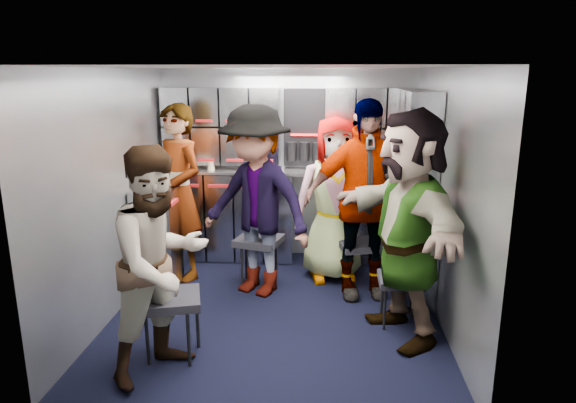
# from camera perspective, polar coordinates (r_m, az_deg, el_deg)

# --- Properties ---
(floor) EXTENTS (3.00, 3.00, 0.00)m
(floor) POSITION_cam_1_polar(r_m,az_deg,el_deg) (4.68, -1.29, -11.97)
(floor) COLOR black
(floor) RESTS_ON ground
(wall_back) EXTENTS (2.80, 0.04, 2.10)m
(wall_back) POSITION_cam_1_polar(r_m,az_deg,el_deg) (5.78, 0.10, 4.13)
(wall_back) COLOR #8F949C
(wall_back) RESTS_ON ground
(wall_left) EXTENTS (0.04, 3.00, 2.10)m
(wall_left) POSITION_cam_1_polar(r_m,az_deg,el_deg) (4.66, -18.75, 0.90)
(wall_left) COLOR #8F949C
(wall_left) RESTS_ON ground
(wall_right) EXTENTS (0.04, 3.00, 2.10)m
(wall_right) POSITION_cam_1_polar(r_m,az_deg,el_deg) (4.41, 17.06, 0.28)
(wall_right) COLOR #8F949C
(wall_right) RESTS_ON ground
(ceiling) EXTENTS (2.80, 3.00, 0.02)m
(ceiling) POSITION_cam_1_polar(r_m,az_deg,el_deg) (4.19, -1.46, 14.71)
(ceiling) COLOR silver
(ceiling) RESTS_ON wall_back
(cart_bank_back) EXTENTS (2.68, 0.38, 0.99)m
(cart_bank_back) POSITION_cam_1_polar(r_m,az_deg,el_deg) (5.70, -0.06, -1.74)
(cart_bank_back) COLOR gray
(cart_bank_back) RESTS_ON ground
(cart_bank_left) EXTENTS (0.38, 0.76, 0.99)m
(cart_bank_left) POSITION_cam_1_polar(r_m,az_deg,el_deg) (5.24, -13.80, -3.62)
(cart_bank_left) COLOR gray
(cart_bank_left) RESTS_ON ground
(counter) EXTENTS (2.68, 0.42, 0.03)m
(counter) POSITION_cam_1_polar(r_m,az_deg,el_deg) (5.58, -0.06, 3.40)
(counter) COLOR #B0B3B8
(counter) RESTS_ON cart_bank_back
(locker_bank_back) EXTENTS (2.68, 0.28, 0.82)m
(locker_bank_back) POSITION_cam_1_polar(r_m,az_deg,el_deg) (5.57, -0.01, 8.32)
(locker_bank_back) COLOR gray
(locker_bank_back) RESTS_ON wall_back
(locker_bank_right) EXTENTS (0.28, 1.00, 0.82)m
(locker_bank_right) POSITION_cam_1_polar(r_m,az_deg,el_deg) (4.98, 14.02, 7.19)
(locker_bank_right) COLOR gray
(locker_bank_right) RESTS_ON wall_right
(right_cabinet) EXTENTS (0.28, 1.20, 1.00)m
(right_cabinet) POSITION_cam_1_polar(r_m,az_deg,el_deg) (5.09, 13.53, -4.07)
(right_cabinet) COLOR gray
(right_cabinet) RESTS_ON ground
(coffee_niche) EXTENTS (0.46, 0.16, 0.84)m
(coffee_niche) POSITION_cam_1_polar(r_m,az_deg,el_deg) (5.62, 1.88, 8.16)
(coffee_niche) COLOR black
(coffee_niche) RESTS_ON wall_back
(red_latch_strip) EXTENTS (2.60, 0.02, 0.03)m
(red_latch_strip) POSITION_cam_1_polar(r_m,az_deg,el_deg) (5.41, -0.22, 1.59)
(red_latch_strip) COLOR #A61317
(red_latch_strip) RESTS_ON cart_bank_back
(jump_seat_near_left) EXTENTS (0.50, 0.48, 0.49)m
(jump_seat_near_left) POSITION_cam_1_polar(r_m,az_deg,el_deg) (3.90, -12.82, -10.91)
(jump_seat_near_left) COLOR black
(jump_seat_near_left) RESTS_ON ground
(jump_seat_mid_left) EXTENTS (0.50, 0.48, 0.49)m
(jump_seat_mid_left) POSITION_cam_1_polar(r_m,az_deg,el_deg) (5.06, -3.24, -4.62)
(jump_seat_mid_left) COLOR black
(jump_seat_mid_left) RESTS_ON ground
(jump_seat_center) EXTENTS (0.47, 0.46, 0.43)m
(jump_seat_center) POSITION_cam_1_polar(r_m,az_deg,el_deg) (5.43, 5.03, -3.90)
(jump_seat_center) COLOR black
(jump_seat_center) RESTS_ON ground
(jump_seat_mid_right) EXTENTS (0.46, 0.45, 0.46)m
(jump_seat_mid_right) POSITION_cam_1_polar(r_m,az_deg,el_deg) (5.07, 7.95, -5.05)
(jump_seat_mid_right) COLOR black
(jump_seat_mid_right) RESTS_ON ground
(jump_seat_near_right) EXTENTS (0.36, 0.34, 0.42)m
(jump_seat_near_right) POSITION_cam_1_polar(r_m,az_deg,el_deg) (4.39, 12.39, -8.76)
(jump_seat_near_right) COLOR black
(jump_seat_near_right) RESTS_ON ground
(attendant_standing) EXTENTS (0.77, 0.73, 1.77)m
(attendant_standing) POSITION_cam_1_polar(r_m,az_deg,el_deg) (5.25, -12.06, 0.93)
(attendant_standing) COLOR black
(attendant_standing) RESTS_ON ground
(attendant_arc_a) EXTENTS (0.95, 0.99, 1.61)m
(attendant_arc_a) POSITION_cam_1_polar(r_m,az_deg,el_deg) (3.60, -13.98, -6.69)
(attendant_arc_a) COLOR black
(attendant_arc_a) RESTS_ON ground
(attendant_arc_b) EXTENTS (1.33, 1.12, 1.78)m
(attendant_arc_b) POSITION_cam_1_polar(r_m,az_deg,el_deg) (4.76, -3.60, -0.06)
(attendant_arc_b) COLOR black
(attendant_arc_b) RESTS_ON ground
(attendant_arc_c) EXTENTS (0.88, 0.64, 1.65)m
(attendant_arc_c) POSITION_cam_1_polar(r_m,az_deg,el_deg) (5.13, 5.15, 0.20)
(attendant_arc_c) COLOR black
(attendant_arc_c) RESTS_ON ground
(attendant_arc_d) EXTENTS (1.14, 0.63, 1.84)m
(attendant_arc_d) POSITION_cam_1_polar(r_m,az_deg,el_deg) (4.75, 8.29, 0.16)
(attendant_arc_d) COLOR black
(attendant_arc_d) RESTS_ON ground
(attendant_arc_e) EXTENTS (1.13, 1.77, 1.82)m
(attendant_arc_e) POSITION_cam_1_polar(r_m,az_deg,el_deg) (4.04, 13.13, -2.76)
(attendant_arc_e) COLOR black
(attendant_arc_e) RESTS_ON ground
(bottle_left) EXTENTS (0.07, 0.07, 0.22)m
(bottle_left) POSITION_cam_1_polar(r_m,az_deg,el_deg) (5.55, -4.34, 4.63)
(bottle_left) COLOR white
(bottle_left) RESTS_ON counter
(bottle_mid) EXTENTS (0.07, 0.07, 0.25)m
(bottle_mid) POSITION_cam_1_polar(r_m,az_deg,el_deg) (5.55, -4.18, 4.76)
(bottle_mid) COLOR white
(bottle_mid) RESTS_ON counter
(bottle_right) EXTENTS (0.07, 0.07, 0.26)m
(bottle_right) POSITION_cam_1_polar(r_m,az_deg,el_deg) (5.53, 11.50, 4.54)
(bottle_right) COLOR white
(bottle_right) RESTS_ON counter
(cup_left) EXTENTS (0.07, 0.07, 0.10)m
(cup_left) POSITION_cam_1_polar(r_m,az_deg,el_deg) (5.63, -8.55, 3.99)
(cup_left) COLOR tan
(cup_left) RESTS_ON counter
(cup_right) EXTENTS (0.09, 0.09, 0.11)m
(cup_right) POSITION_cam_1_polar(r_m,az_deg,el_deg) (5.55, 12.89, 3.73)
(cup_right) COLOR tan
(cup_right) RESTS_ON counter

